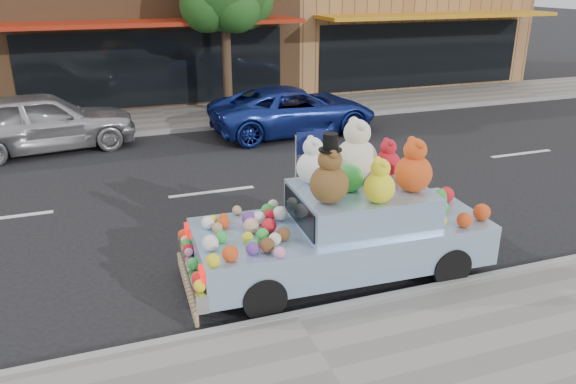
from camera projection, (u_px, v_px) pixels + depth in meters
name	position (u px, v px, depth m)	size (l,w,h in m)	color
ground	(212.00, 192.00, 11.75)	(120.00, 120.00, 0.00)	black
far_sidewalk	(166.00, 119.00, 17.43)	(60.00, 3.00, 0.12)	gray
near_kerb	(295.00, 318.00, 7.33)	(60.00, 0.12, 0.13)	gray
far_kerb	(174.00, 131.00, 16.11)	(60.00, 0.12, 0.13)	gray
car_silver	(42.00, 121.00, 14.24)	(1.83, 4.54, 1.55)	#B5B4B9
car_blue	(294.00, 110.00, 15.93)	(2.19, 4.75, 1.32)	navy
art_car	(344.00, 223.00, 8.26)	(4.55, 1.93, 2.32)	black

